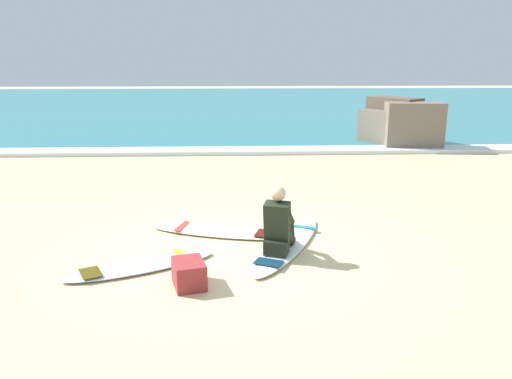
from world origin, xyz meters
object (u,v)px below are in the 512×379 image
surfer_seated (279,226)px  surfboard_spare_far (220,231)px  surfboard_main (288,244)px  surfboard_spare_near (141,266)px  beach_bag (189,274)px

surfer_seated → surfboard_spare_far: size_ratio=0.41×
surfboard_main → surfboard_spare_near: (-2.01, -0.71, 0.00)m
surfer_seated → beach_bag: 1.51m
surfer_seated → surfboard_spare_far: (-0.85, 0.94, -0.40)m
surfboard_main → surfer_seated: 0.55m
surfboard_main → surfboard_spare_near: same height
surfboard_spare_far → beach_bag: bearing=-99.7°
surfer_seated → beach_bag: size_ratio=1.97×
surfboard_spare_near → surfboard_spare_far: 1.64m
surfboard_main → surfboard_spare_far: 1.17m
surfboard_spare_far → beach_bag: beach_bag is taller
surfboard_main → surfer_seated: surfer_seated is taller
surfboard_main → beach_bag: 1.84m
surfboard_spare_far → surfboard_main: bearing=-30.2°
beach_bag → surfboard_spare_far: bearing=80.3°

